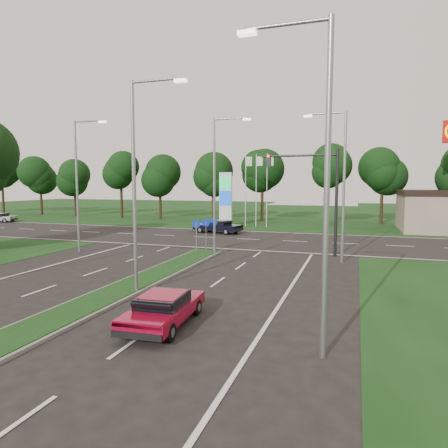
% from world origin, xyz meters
% --- Properties ---
extents(ground, '(160.00, 160.00, 0.00)m').
position_xyz_m(ground, '(0.00, 0.00, 0.00)').
color(ground, black).
rests_on(ground, ground).
extents(verge_far, '(160.00, 50.00, 0.02)m').
position_xyz_m(verge_far, '(0.00, 55.00, 0.00)').
color(verge_far, black).
rests_on(verge_far, ground).
extents(cross_road, '(160.00, 12.00, 0.02)m').
position_xyz_m(cross_road, '(0.00, 24.00, 0.00)').
color(cross_road, black).
rests_on(cross_road, ground).
extents(median_kerb, '(2.00, 26.00, 0.12)m').
position_xyz_m(median_kerb, '(0.00, 4.00, 0.06)').
color(median_kerb, slate).
rests_on(median_kerb, ground).
extents(streetlight_median_near, '(2.53, 0.22, 9.00)m').
position_xyz_m(streetlight_median_near, '(1.00, 6.00, 5.08)').
color(streetlight_median_near, gray).
rests_on(streetlight_median_near, ground).
extents(streetlight_median_far, '(2.53, 0.22, 9.00)m').
position_xyz_m(streetlight_median_far, '(1.00, 16.00, 5.08)').
color(streetlight_median_far, gray).
rests_on(streetlight_median_far, ground).
extents(streetlight_left_far, '(2.53, 0.22, 9.00)m').
position_xyz_m(streetlight_left_far, '(-8.30, 14.00, 5.08)').
color(streetlight_left_far, gray).
rests_on(streetlight_left_far, ground).
extents(streetlight_right_far, '(2.53, 0.22, 9.00)m').
position_xyz_m(streetlight_right_far, '(8.80, 16.00, 5.08)').
color(streetlight_right_far, gray).
rests_on(streetlight_right_far, ground).
extents(streetlight_right_near, '(2.53, 0.22, 9.00)m').
position_xyz_m(streetlight_right_near, '(8.80, 2.00, 5.08)').
color(streetlight_right_near, gray).
rests_on(streetlight_right_near, ground).
extents(traffic_signal, '(5.10, 0.42, 7.00)m').
position_xyz_m(traffic_signal, '(7.19, 18.00, 4.65)').
color(traffic_signal, black).
rests_on(traffic_signal, ground).
extents(median_signs, '(1.16, 1.76, 2.38)m').
position_xyz_m(median_signs, '(0.00, 16.40, 1.71)').
color(median_signs, gray).
rests_on(median_signs, ground).
extents(gas_pylon, '(5.80, 1.26, 8.00)m').
position_xyz_m(gas_pylon, '(-3.79, 33.05, 3.20)').
color(gas_pylon, silver).
rests_on(gas_pylon, ground).
extents(treeline_far, '(6.00, 6.00, 9.90)m').
position_xyz_m(treeline_far, '(0.10, 39.93, 6.83)').
color(treeline_far, black).
rests_on(treeline_far, ground).
extents(red_sedan, '(1.91, 4.10, 1.10)m').
position_xyz_m(red_sedan, '(3.71, 2.88, 0.59)').
color(red_sedan, maroon).
rests_on(red_sedan, ground).
extents(navy_sedan, '(4.86, 2.85, 1.25)m').
position_xyz_m(navy_sedan, '(-2.86, 27.19, 0.67)').
color(navy_sedan, black).
rests_on(navy_sedan, ground).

